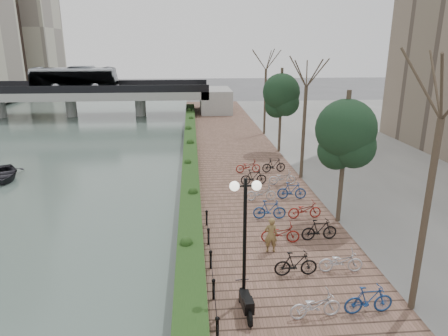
{
  "coord_description": "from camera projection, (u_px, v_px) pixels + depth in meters",
  "views": [
    {
      "loc": [
        0.79,
        -8.92,
        8.9
      ],
      "look_at": [
        2.62,
        13.62,
        2.0
      ],
      "focal_mm": 32.0,
      "sensor_mm": 36.0,
      "label": 1
    }
  ],
  "objects": [
    {
      "name": "lamppost",
      "position": [
        245.0,
        214.0,
        12.79
      ],
      "size": [
        1.02,
        0.32,
        4.46
      ],
      "color": "black",
      "rests_on": "promenade"
    },
    {
      "name": "boat",
      "position": [
        2.0,
        174.0,
        27.72
      ],
      "size": [
        4.21,
        4.81,
        0.83
      ],
      "primitive_type": "imported",
      "rotation": [
        0.0,
        0.0,
        0.4
      ],
      "color": "black",
      "rests_on": "river_water"
    },
    {
      "name": "bicycle_parking",
      "position": [
        287.0,
        210.0,
        20.24
      ],
      "size": [
        2.4,
        17.32,
        1.0
      ],
      "color": "silver",
      "rests_on": "promenade"
    },
    {
      "name": "hedge",
      "position": [
        190.0,
        159.0,
        29.92
      ],
      "size": [
        1.1,
        56.0,
        0.6
      ],
      "primitive_type": "cube",
      "color": "#1A3914",
      "rests_on": "promenade"
    },
    {
      "name": "pedestrian",
      "position": [
        271.0,
        235.0,
        16.84
      ],
      "size": [
        0.58,
        0.4,
        1.56
      ],
      "primitive_type": "imported",
      "rotation": [
        0.0,
        0.0,
        3.18
      ],
      "color": "brown",
      "rests_on": "promenade"
    },
    {
      "name": "river_water",
      "position": [
        6.0,
        156.0,
        33.71
      ],
      "size": [
        30.0,
        130.0,
        0.02
      ],
      "primitive_type": "cube",
      "color": "#47594E",
      "rests_on": "ground"
    },
    {
      "name": "promenade",
      "position": [
        239.0,
        175.0,
        27.96
      ],
      "size": [
        8.0,
        75.0,
        0.5
      ],
      "primitive_type": "cube",
      "color": "brown",
      "rests_on": "ground"
    },
    {
      "name": "motorcycle",
      "position": [
        246.0,
        302.0,
        12.96
      ],
      "size": [
        0.57,
        1.49,
        0.91
      ],
      "primitive_type": null,
      "rotation": [
        0.0,
        0.0,
        0.08
      ],
      "color": "black",
      "rests_on": "promenade"
    },
    {
      "name": "bridge",
      "position": [
        71.0,
        91.0,
        51.81
      ],
      "size": [
        36.0,
        10.77,
        6.5
      ],
      "color": "gray",
      "rests_on": "ground"
    },
    {
      "name": "chain_fence",
      "position": [
        215.0,
        308.0,
        12.81
      ],
      "size": [
        0.1,
        14.1,
        0.7
      ],
      "color": "black",
      "rests_on": "promenade"
    },
    {
      "name": "street_trees",
      "position": [
        319.0,
        142.0,
        22.68
      ],
      "size": [
        3.2,
        37.12,
        6.8
      ],
      "color": "#36291F",
      "rests_on": "promenade"
    }
  ]
}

